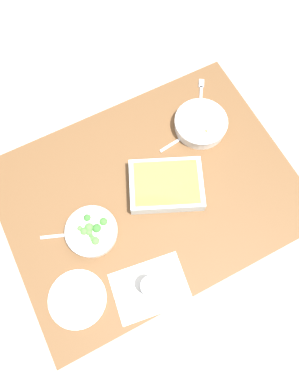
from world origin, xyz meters
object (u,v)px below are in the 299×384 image
spoon_by_broccoli (69,236)px  baking_dish (166,185)px  spoon_by_stew (181,138)px  drink_cup (150,287)px  stew_bowl (201,123)px  broccoli_bowl (92,231)px  side_plate (77,299)px  fork_on_table (201,93)px

spoon_by_broccoli → baking_dish: bearing=0.6°
baking_dish → spoon_by_stew: size_ratio=2.07×
drink_cup → stew_bowl: bearing=45.1°
spoon_by_broccoli → broccoli_bowl: bearing=-20.7°
broccoli_bowl → baking_dish: broccoli_bowl is taller
side_plate → fork_on_table: side_plate is taller
drink_cup → spoon_by_broccoli: size_ratio=0.50×
stew_bowl → spoon_by_broccoli: stew_bowl is taller
stew_bowl → broccoli_bowl: broccoli_bowl is taller
side_plate → spoon_by_broccoli: side_plate is taller
drink_cup → fork_on_table: drink_cup is taller
baking_dish → drink_cup: 0.41m
drink_cup → broccoli_bowl: bearing=110.0°
stew_bowl → drink_cup: bearing=-134.9°
spoon_by_stew → broccoli_bowl: bearing=-157.9°
broccoli_bowl → baking_dish: (0.35, 0.04, 0.00)m
broccoli_bowl → spoon_by_stew: size_ratio=1.18×
stew_bowl → side_plate: (-0.78, -0.43, -0.03)m
stew_bowl → drink_cup: size_ratio=2.76×
spoon_by_stew → fork_on_table: size_ratio=1.10×
side_plate → broccoli_bowl: bearing=53.2°
stew_bowl → fork_on_table: size_ratio=1.47×
broccoli_bowl → side_plate: broccoli_bowl is taller
broccoli_bowl → fork_on_table: 0.82m
baking_dish → fork_on_table: baking_dish is taller
spoon_by_broccoli → drink_cup: bearing=-59.2°
stew_bowl → drink_cup: 0.74m
side_plate → fork_on_table: size_ratio=1.38×
baking_dish → spoon_by_stew: bearing=45.7°
stew_bowl → broccoli_bowl: (-0.63, -0.23, -0.00)m
spoon_by_stew → fork_on_table: spoon_by_stew is taller
baking_dish → spoon_by_stew: baking_dish is taller
baking_dish → drink_cup: bearing=-126.4°
baking_dish → side_plate: bearing=-154.3°
broccoli_bowl → drink_cup: drink_cup is taller
side_plate → fork_on_table: 1.06m
drink_cup → spoon_by_broccoli: (-0.20, 0.33, -0.03)m
broccoli_bowl → side_plate: 0.26m
broccoli_bowl → side_plate: size_ratio=0.94×
spoon_by_broccoli → spoon_by_stew: bearing=16.3°
baking_dish → spoon_by_broccoli: size_ratio=2.13×
drink_cup → fork_on_table: 0.92m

